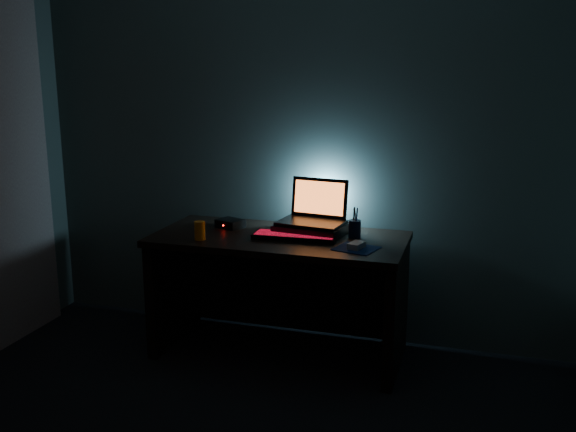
# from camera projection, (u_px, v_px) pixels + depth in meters

# --- Properties ---
(room) EXTENTS (3.50, 4.00, 2.50)m
(room) POSITION_uv_depth(u_px,v_px,m) (134.00, 212.00, 2.19)
(room) COLOR black
(room) RESTS_ON ground
(desk) EXTENTS (1.50, 0.70, 0.75)m
(desk) POSITION_uv_depth(u_px,v_px,m) (282.00, 275.00, 3.92)
(desk) COLOR black
(desk) RESTS_ON ground
(curtain) EXTENTS (0.06, 0.65, 2.30)m
(curtain) POSITION_uv_depth(u_px,v_px,m) (10.00, 162.00, 4.02)
(curtain) COLOR #BCA597
(curtain) RESTS_ON ground
(riser) EXTENTS (0.43, 0.35, 0.06)m
(riser) POSITION_uv_depth(u_px,v_px,m) (311.00, 229.00, 3.86)
(riser) COLOR black
(riser) RESTS_ON desk
(laptop) EXTENTS (0.41, 0.33, 0.26)m
(laptop) POSITION_uv_depth(u_px,v_px,m) (315.00, 212.00, 3.88)
(laptop) COLOR black
(laptop) RESTS_ON riser
(keyboard) EXTENTS (0.50, 0.17, 0.03)m
(keyboard) POSITION_uv_depth(u_px,v_px,m) (295.00, 236.00, 3.74)
(keyboard) COLOR black
(keyboard) RESTS_ON desk
(mousepad) EXTENTS (0.27, 0.25, 0.00)m
(mousepad) POSITION_uv_depth(u_px,v_px,m) (356.00, 248.00, 3.54)
(mousepad) COLOR #0A1F4C
(mousepad) RESTS_ON desk
(mouse) EXTENTS (0.09, 0.12, 0.03)m
(mouse) POSITION_uv_depth(u_px,v_px,m) (356.00, 245.00, 3.54)
(mouse) COLOR gray
(mouse) RESTS_ON mousepad
(pen_cup) EXTENTS (0.08, 0.08, 0.10)m
(pen_cup) POSITION_uv_depth(u_px,v_px,m) (355.00, 229.00, 3.77)
(pen_cup) COLOR black
(pen_cup) RESTS_ON desk
(juice_glass) EXTENTS (0.06, 0.06, 0.11)m
(juice_glass) POSITION_uv_depth(u_px,v_px,m) (200.00, 230.00, 3.72)
(juice_glass) COLOR orange
(juice_glass) RESTS_ON desk
(router) EXTENTS (0.19, 0.17, 0.05)m
(router) POSITION_uv_depth(u_px,v_px,m) (230.00, 223.00, 4.01)
(router) COLOR black
(router) RESTS_ON desk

